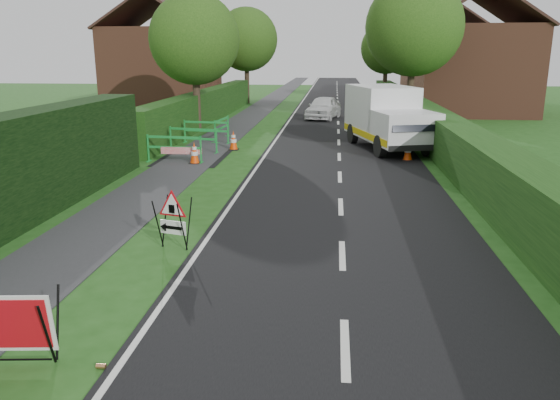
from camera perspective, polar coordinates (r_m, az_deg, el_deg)
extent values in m
plane|color=#1F4E16|center=(10.13, -7.82, -7.33)|extent=(120.00, 120.00, 0.00)
cube|color=black|center=(44.26, 6.03, 10.07)|extent=(6.00, 90.00, 0.02)
cube|color=#2D2D30|center=(44.57, -1.17, 10.18)|extent=(2.00, 90.00, 0.02)
cube|color=#14380F|center=(32.16, -7.52, 8.13)|extent=(1.00, 24.00, 1.80)
cube|color=#14380F|center=(25.73, 15.14, 6.01)|extent=(1.20, 50.00, 1.50)
cube|color=brown|center=(40.99, -12.09, 13.27)|extent=(7.00, 7.00, 5.50)
cube|color=#331E19|center=(41.62, -14.81, 18.44)|extent=(4.00, 7.40, 2.58)
cube|color=#331E19|center=(40.58, -9.91, 18.80)|extent=(4.00, 7.40, 2.58)
cube|color=brown|center=(38.12, 19.39, 12.65)|extent=(7.00, 7.00, 5.50)
cube|color=#331E19|center=(37.84, 17.21, 18.65)|extent=(4.00, 7.40, 2.58)
cube|color=#331E19|center=(38.64, 22.56, 18.11)|extent=(4.00, 7.40, 2.58)
cube|color=brown|center=(52.02, 16.91, 13.29)|extent=(7.00, 7.00, 5.50)
cube|color=#331E19|center=(51.78, 15.26, 17.66)|extent=(4.00, 7.40, 2.58)
cube|color=#331E19|center=(52.43, 19.21, 17.33)|extent=(4.00, 7.40, 2.58)
cube|color=#331E19|center=(52.15, 17.35, 18.70)|extent=(0.25, 7.40, 0.18)
cylinder|color=#2D2116|center=(28.06, -8.66, 9.78)|extent=(0.36, 0.36, 2.62)
sphere|color=#1F4612|center=(27.96, -8.93, 16.28)|extent=(4.40, 4.40, 4.40)
cylinder|color=#2D2116|center=(31.45, 13.42, 10.42)|extent=(0.36, 0.36, 2.97)
sphere|color=#1F4612|center=(31.39, 13.84, 17.16)|extent=(5.20, 5.20, 5.20)
cylinder|color=#2D2116|center=(43.70, -3.46, 11.89)|extent=(0.36, 0.36, 2.80)
sphere|color=#1F4612|center=(43.65, -3.54, 16.40)|extent=(4.80, 4.80, 4.80)
cylinder|color=#2D2116|center=(47.34, 10.89, 11.69)|extent=(0.36, 0.36, 2.45)
sphere|color=#1F4612|center=(47.27, 11.08, 15.33)|extent=(4.20, 4.20, 4.20)
cylinder|color=black|center=(7.49, -23.16, -12.85)|extent=(0.07, 0.33, 0.93)
cylinder|color=black|center=(7.77, -22.22, -11.70)|extent=(0.07, 0.33, 0.93)
cylinder|color=black|center=(7.84, -26.74, -14.68)|extent=(1.14, 0.16, 0.03)
cube|color=white|center=(7.79, -26.55, -11.48)|extent=(1.15, 0.26, 0.81)
cube|color=#B70C15|center=(7.78, -26.60, -11.54)|extent=(1.04, 0.23, 0.71)
cylinder|color=black|center=(11.17, -12.65, -2.49)|extent=(0.11, 0.32, 1.04)
cylinder|color=black|center=(11.38, -11.92, -2.12)|extent=(0.11, 0.32, 1.04)
cylinder|color=black|center=(10.88, -10.19, -2.83)|extent=(0.11, 0.32, 1.04)
cylinder|color=black|center=(11.09, -9.49, -2.45)|extent=(0.11, 0.32, 1.04)
cube|color=white|center=(11.13, -11.11, -2.84)|extent=(0.56, 0.17, 0.28)
cube|color=black|center=(11.12, -11.15, -2.86)|extent=(0.40, 0.12, 0.07)
cone|color=black|center=(11.24, -12.11, -2.72)|extent=(0.17, 0.20, 0.17)
cube|color=black|center=(11.00, -11.26, -0.92)|extent=(0.13, 0.04, 0.17)
cube|color=silver|center=(23.72, 10.51, 9.16)|extent=(2.99, 3.90, 2.06)
cube|color=silver|center=(21.36, 12.89, 7.31)|extent=(2.66, 2.72, 1.26)
cube|color=black|center=(20.35, 14.11, 7.74)|extent=(1.88, 0.74, 0.58)
cube|color=yellow|center=(22.52, 8.70, 6.83)|extent=(1.45, 5.10, 0.26)
cube|color=yellow|center=(23.30, 13.77, 6.85)|extent=(1.45, 5.10, 0.26)
cube|color=black|center=(20.48, 13.94, 5.32)|extent=(2.05, 0.69, 0.21)
cylinder|color=black|center=(21.05, 10.42, 5.53)|extent=(0.48, 0.89, 0.86)
cylinder|color=black|center=(21.79, 15.20, 5.57)|extent=(0.48, 0.89, 0.86)
cylinder|color=black|center=(24.27, 7.60, 6.90)|extent=(0.48, 0.89, 0.86)
cylinder|color=black|center=(24.91, 11.86, 6.92)|extent=(0.48, 0.89, 0.86)
cube|color=black|center=(20.73, 13.17, 4.10)|extent=(0.38, 0.38, 0.04)
cone|color=#F14207|center=(20.66, 13.23, 5.17)|extent=(0.32, 0.32, 0.75)
cylinder|color=white|center=(20.67, 13.23, 5.07)|extent=(0.25, 0.25, 0.14)
cylinder|color=white|center=(20.64, 13.26, 5.58)|extent=(0.17, 0.17, 0.10)
cube|color=black|center=(23.72, 13.15, 5.45)|extent=(0.38, 0.38, 0.04)
cone|color=#F14207|center=(23.66, 13.21, 6.39)|extent=(0.32, 0.32, 0.75)
cylinder|color=white|center=(23.66, 13.20, 6.30)|extent=(0.25, 0.25, 0.14)
cylinder|color=white|center=(23.63, 13.23, 6.75)|extent=(0.17, 0.17, 0.10)
cube|color=black|center=(25.07, 11.28, 6.06)|extent=(0.38, 0.38, 0.04)
cone|color=#F14207|center=(25.02, 11.32, 6.95)|extent=(0.32, 0.32, 0.75)
cylinder|color=white|center=(25.02, 11.32, 6.87)|extent=(0.25, 0.25, 0.14)
cylinder|color=white|center=(25.00, 11.34, 7.29)|extent=(0.17, 0.17, 0.10)
cube|color=black|center=(19.83, -8.89, 3.82)|extent=(0.38, 0.38, 0.04)
cone|color=#F14207|center=(19.76, -8.94, 4.94)|extent=(0.32, 0.32, 0.75)
cylinder|color=white|center=(19.76, -8.93, 4.84)|extent=(0.25, 0.25, 0.14)
cylinder|color=white|center=(19.73, -8.95, 5.37)|extent=(0.17, 0.17, 0.10)
cube|color=black|center=(22.51, -4.87, 5.29)|extent=(0.38, 0.38, 0.04)
cone|color=#F14207|center=(22.45, -4.89, 6.28)|extent=(0.32, 0.32, 0.75)
cylinder|color=white|center=(22.45, -4.89, 6.19)|extent=(0.25, 0.25, 0.14)
cylinder|color=white|center=(22.43, -4.90, 6.66)|extent=(0.17, 0.17, 0.10)
cube|color=#1A9136|center=(20.48, -13.61, 5.30)|extent=(0.05, 0.05, 1.00)
cube|color=#1A9136|center=(19.77, -8.26, 5.23)|extent=(0.05, 0.05, 1.00)
cube|color=#1A9136|center=(20.04, -11.04, 6.45)|extent=(2.00, 0.21, 0.08)
cube|color=#1A9136|center=(20.10, -10.99, 5.41)|extent=(2.00, 0.21, 0.08)
cube|color=#1A9136|center=(20.57, -13.52, 3.99)|extent=(0.09, 0.35, 0.04)
cube|color=#1A9136|center=(19.85, -8.21, 3.86)|extent=(0.09, 0.35, 0.04)
cube|color=#1A9136|center=(22.56, -11.35, 6.31)|extent=(0.06, 0.06, 1.00)
cube|color=#1A9136|center=(21.69, -6.66, 6.15)|extent=(0.06, 0.06, 1.00)
cube|color=#1A9136|center=(22.05, -9.10, 7.31)|extent=(1.97, 0.44, 0.08)
cube|color=#1A9136|center=(22.10, -9.06, 6.36)|extent=(1.97, 0.44, 0.08)
cube|color=#1A9136|center=(22.64, -11.29, 5.11)|extent=(0.13, 0.35, 0.04)
cube|color=#1A9136|center=(21.77, -6.62, 4.91)|extent=(0.13, 0.35, 0.04)
cube|color=#1A9136|center=(24.64, -9.92, 7.10)|extent=(0.06, 0.06, 1.00)
cube|color=#1A9136|center=(23.95, -5.46, 7.03)|extent=(0.06, 0.06, 1.00)
cube|color=#1A9136|center=(24.22, -7.75, 8.05)|extent=(1.99, 0.29, 0.08)
cube|color=#1A9136|center=(24.27, -7.72, 7.19)|extent=(1.99, 0.29, 0.08)
cube|color=#1A9136|center=(24.71, -9.87, 6.00)|extent=(0.10, 0.35, 0.04)
cube|color=#1A9136|center=(24.02, -5.43, 5.90)|extent=(0.10, 0.35, 0.04)
cube|color=#1A9136|center=(24.23, -6.80, 7.08)|extent=(0.05, 0.05, 1.00)
cube|color=#1A9136|center=(26.12, -5.43, 7.70)|extent=(0.05, 0.05, 1.00)
cube|color=#1A9136|center=(25.12, -6.12, 8.35)|extent=(0.25, 1.99, 0.08)
cube|color=#1A9136|center=(25.17, -6.09, 7.52)|extent=(0.25, 1.99, 0.08)
cube|color=#1A9136|center=(24.30, -6.76, 5.96)|extent=(0.35, 0.09, 0.04)
cube|color=#1A9136|center=(26.19, -5.41, 6.66)|extent=(0.35, 0.09, 0.04)
cube|color=red|center=(20.05, -10.20, 3.83)|extent=(1.50, 0.06, 0.25)
cylinder|color=#BF7F4C|center=(7.53, -18.17, -16.40)|extent=(0.12, 0.07, 0.07)
imported|color=white|center=(33.34, 4.55, 9.62)|extent=(2.37, 4.20, 1.35)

